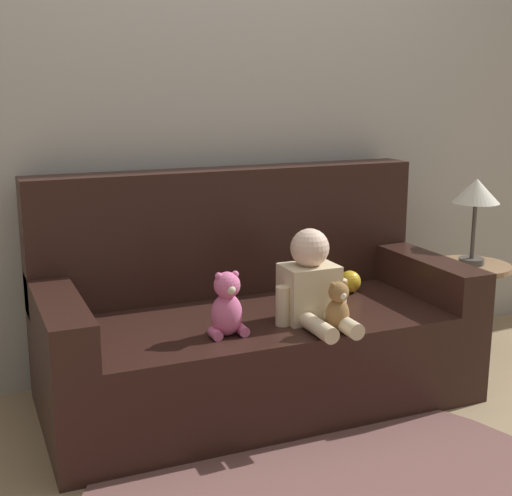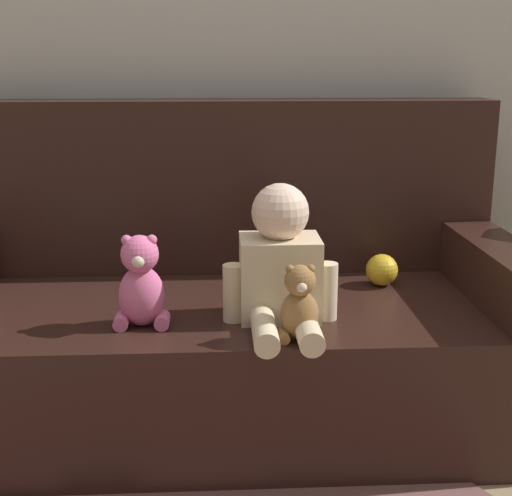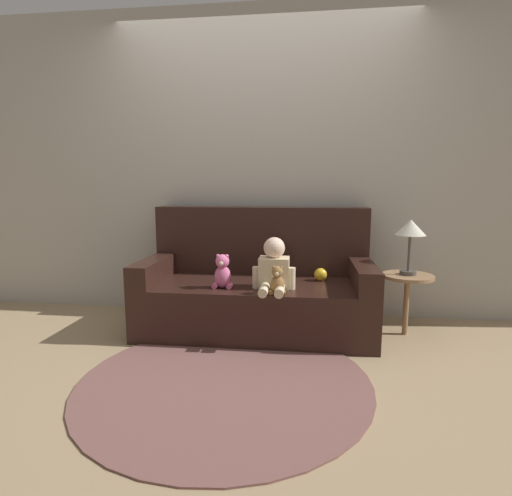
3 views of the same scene
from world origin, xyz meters
name	(u,v)px [view 1 (image 1 of 3)]	position (x,y,z in m)	size (l,w,h in m)	color
ground_plane	(257,399)	(0.00, 0.00, 0.00)	(12.00, 12.00, 0.00)	#9E8460
wall_back	(214,86)	(0.00, 0.49, 1.30)	(8.00, 0.05, 2.60)	#ADA89E
couch	(250,323)	(0.00, 0.07, 0.32)	(1.76, 0.82, 0.95)	black
person_baby	(312,285)	(0.15, -0.19, 0.54)	(0.31, 0.37, 0.37)	beige
teddy_bear_brown	(338,308)	(0.19, -0.34, 0.48)	(0.12, 0.09, 0.20)	olive
plush_toy_side	(227,306)	(-0.22, -0.22, 0.51)	(0.15, 0.11, 0.25)	#DB6699
toy_ball	(350,282)	(0.49, 0.09, 0.44)	(0.10, 0.10, 0.10)	gold
side_table	(474,229)	(1.14, 0.05, 0.64)	(0.38, 0.38, 0.88)	#93704C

